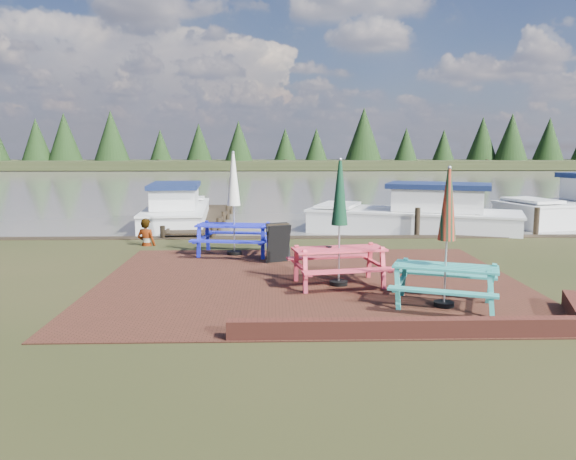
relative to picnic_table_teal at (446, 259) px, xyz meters
The scene contains 13 objects.
ground 2.66m from the picnic_table_teal, 157.17° to the left, with size 120.00×120.00×0.00m, color black.
paving 3.16m from the picnic_table_teal, 139.51° to the left, with size 9.00×7.50×0.02m, color #3C1D13.
brick_wall 1.63m from the picnic_table_teal, 96.50° to the right, with size 6.21×1.79×0.30m.
water 38.05m from the picnic_table_teal, 93.48° to the left, with size 120.00×60.00×0.02m, color #4C4841.
far_treeline 67.06m from the picnic_table_teal, 91.98° to the left, with size 120.00×10.00×8.10m.
picnic_table_teal is the anchor object (origin of this frame).
picnic_table_red 2.38m from the picnic_table_teal, 136.50° to the left, with size 2.17×2.00×2.63m.
picnic_table_blue 6.55m from the picnic_table_teal, 129.15° to the left, with size 2.23×2.05×2.74m.
chalkboard 5.06m from the picnic_table_teal, 125.91° to the left, with size 0.65×0.80×0.97m.
jetty 13.58m from the picnic_table_teal, 115.38° to the left, with size 1.76×9.08×1.00m.
boat_jetty 13.62m from the picnic_table_teal, 119.90° to the left, with size 2.77×6.73×1.90m.
boat_near 10.14m from the picnic_table_teal, 78.21° to the left, with size 7.79×4.99×1.99m.
person 9.51m from the picnic_table_teal, 135.90° to the left, with size 0.58×0.38×1.59m, color gray.
Camera 1 is at (-0.80, -10.76, 2.88)m, focal length 35.00 mm.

